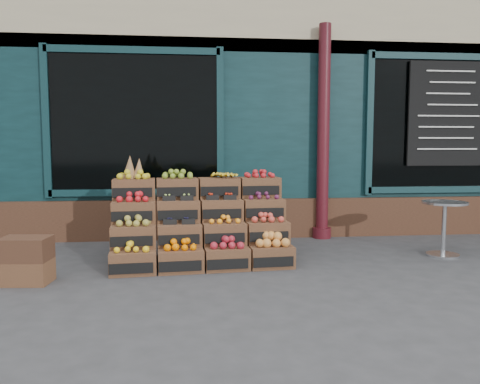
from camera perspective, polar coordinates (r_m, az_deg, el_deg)
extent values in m
plane|color=#39393B|center=(5.12, 3.07, -10.25)|extent=(60.00, 60.00, 0.00)
cube|color=#0D2A2E|center=(10.15, -1.48, 11.22)|extent=(12.00, 6.00, 4.80)
cube|color=#0D2A2E|center=(7.16, 0.34, 6.39)|extent=(12.00, 0.12, 3.00)
cube|color=#45291B|center=(7.17, 0.39, -3.23)|extent=(12.00, 0.18, 0.60)
cube|color=black|center=(7.11, -12.67, 8.28)|extent=(2.40, 0.06, 2.00)
cube|color=black|center=(8.10, 23.75, 7.60)|extent=(2.40, 0.06, 2.00)
cylinder|color=#471018|center=(7.20, 10.13, 7.10)|extent=(0.18, 0.18, 3.20)
cube|color=black|center=(8.03, 24.08, 8.68)|extent=(1.30, 0.04, 1.60)
cube|color=brown|center=(5.34, -12.88, -8.32)|extent=(0.53, 0.39, 0.25)
cube|color=black|center=(5.17, -12.97, -9.08)|extent=(0.46, 0.05, 0.11)
cube|color=yellow|center=(5.30, -12.92, -6.59)|extent=(0.42, 0.29, 0.08)
cube|color=brown|center=(5.34, -7.24, -8.23)|extent=(0.53, 0.39, 0.25)
cube|color=black|center=(5.17, -7.12, -8.98)|extent=(0.46, 0.05, 0.11)
cube|color=orange|center=(5.30, -7.26, -6.44)|extent=(0.42, 0.29, 0.09)
cube|color=brown|center=(5.39, -1.65, -8.05)|extent=(0.53, 0.39, 0.25)
cube|color=black|center=(5.22, -1.34, -8.79)|extent=(0.46, 0.05, 0.11)
cube|color=maroon|center=(5.36, -1.65, -6.25)|extent=(0.42, 0.29, 0.10)
cube|color=brown|center=(5.49, 3.78, -7.81)|extent=(0.53, 0.39, 0.25)
cube|color=black|center=(5.33, 4.27, -8.52)|extent=(0.46, 0.05, 0.11)
cube|color=orange|center=(5.45, 3.79, -5.93)|extent=(0.42, 0.29, 0.12)
cube|color=brown|center=(5.50, -12.84, -5.26)|extent=(0.53, 0.39, 0.25)
cube|color=black|center=(5.32, -12.92, -5.89)|extent=(0.46, 0.05, 0.11)
cube|color=olive|center=(5.47, -12.88, -3.53)|extent=(0.42, 0.29, 0.08)
cube|color=brown|center=(5.50, -7.39, -5.16)|extent=(0.53, 0.39, 0.25)
cube|color=black|center=(5.32, -7.28, -5.80)|extent=(0.46, 0.05, 0.11)
cube|color=#171538|center=(5.47, -7.41, -3.72)|extent=(0.42, 0.29, 0.03)
cube|color=brown|center=(5.55, -1.99, -5.02)|extent=(0.53, 0.39, 0.25)
cube|color=black|center=(5.37, -1.70, -5.64)|extent=(0.46, 0.05, 0.11)
cube|color=orange|center=(5.52, -1.99, -3.40)|extent=(0.42, 0.29, 0.07)
cube|color=brown|center=(5.64, 3.27, -4.85)|extent=(0.53, 0.39, 0.25)
cube|color=black|center=(5.47, 3.73, -5.44)|extent=(0.46, 0.05, 0.11)
cube|color=#C94133|center=(5.62, 3.28, -3.18)|extent=(0.42, 0.29, 0.08)
cube|color=brown|center=(5.67, -12.81, -2.37)|extent=(0.53, 0.39, 0.25)
cube|color=black|center=(5.49, -12.88, -2.89)|extent=(0.46, 0.05, 0.11)
cube|color=red|center=(5.65, -12.84, -0.68)|extent=(0.42, 0.29, 0.08)
cube|color=brown|center=(5.67, -7.53, -2.28)|extent=(0.53, 0.39, 0.25)
cube|color=black|center=(5.49, -7.43, -2.79)|extent=(0.46, 0.05, 0.11)
cube|color=#9FBE57|center=(5.65, -7.55, -0.87)|extent=(0.42, 0.29, 0.03)
cube|color=brown|center=(5.71, -2.31, -2.17)|extent=(0.53, 0.39, 0.25)
cube|color=black|center=(5.54, -2.04, -2.68)|extent=(0.46, 0.05, 0.11)
cube|color=#AA1F0C|center=(5.70, -2.31, -0.75)|extent=(0.42, 0.29, 0.03)
cube|color=brown|center=(5.81, 2.79, -2.04)|extent=(0.53, 0.39, 0.25)
cube|color=black|center=(5.63, 3.22, -2.54)|extent=(0.46, 0.05, 0.11)
cube|color=#561A3E|center=(5.79, 2.80, -0.50)|extent=(0.42, 0.29, 0.06)
cube|color=brown|center=(5.85, -12.77, 0.35)|extent=(0.53, 0.39, 0.25)
cube|color=black|center=(5.67, -12.84, -0.07)|extent=(0.46, 0.05, 0.11)
cube|color=gold|center=(5.84, -12.81, 1.99)|extent=(0.42, 0.29, 0.08)
cube|color=brown|center=(5.85, -7.67, 0.44)|extent=(0.53, 0.39, 0.25)
cube|color=black|center=(5.67, -7.58, 0.02)|extent=(0.46, 0.05, 0.11)
cube|color=olive|center=(5.84, -7.69, 2.08)|extent=(0.42, 0.29, 0.08)
cube|color=brown|center=(5.90, -2.60, 0.52)|extent=(0.53, 0.39, 0.25)
cube|color=black|center=(5.72, -2.35, 0.11)|extent=(0.46, 0.05, 0.11)
cube|color=gold|center=(5.88, -2.61, 2.11)|extent=(0.42, 0.29, 0.08)
cube|color=brown|center=(5.99, 2.34, 0.60)|extent=(0.53, 0.39, 0.25)
cube|color=black|center=(5.81, 2.74, 0.20)|extent=(0.46, 0.05, 0.11)
cube|color=red|center=(5.98, 2.35, 2.15)|extent=(0.42, 0.29, 0.07)
cube|color=#45291B|center=(5.57, -4.66, -7.64)|extent=(2.08, 0.51, 0.25)
cube|color=#45291B|center=(5.75, -4.88, -5.94)|extent=(2.08, 0.51, 0.50)
cube|color=#45291B|center=(5.93, -5.08, -4.35)|extent=(2.08, 0.51, 0.75)
cone|color=olive|center=(5.84, -13.30, 2.99)|extent=(0.17, 0.17, 0.29)
cone|color=olive|center=(5.86, -12.22, 2.83)|extent=(0.15, 0.15, 0.25)
cube|color=brown|center=(5.31, -24.59, -8.83)|extent=(0.51, 0.37, 0.24)
cube|color=#45291B|center=(5.26, -24.69, -6.31)|extent=(0.51, 0.37, 0.24)
cylinder|color=silver|center=(6.57, 23.47, -7.04)|extent=(0.41, 0.41, 0.03)
cylinder|color=silver|center=(6.51, 23.58, -4.20)|extent=(0.06, 0.06, 0.67)
cylinder|color=silver|center=(6.46, 23.69, -1.20)|extent=(0.56, 0.56, 0.03)
imported|color=#1A5C33|center=(7.59, -15.11, 1.53)|extent=(0.74, 0.59, 1.78)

